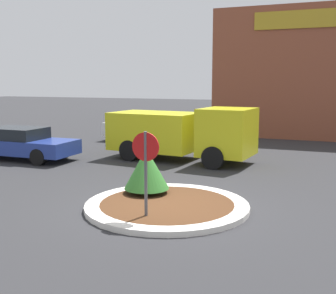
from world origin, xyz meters
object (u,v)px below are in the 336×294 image
object	(u,v)px
utility_truck	(181,132)
parked_sedan_white	(138,124)
parked_sedan_blue	(21,143)
stop_sign	(146,161)

from	to	relation	value
utility_truck	parked_sedan_white	bearing A→B (deg)	134.60
parked_sedan_blue	parked_sedan_white	world-z (taller)	parked_sedan_white
stop_sign	utility_truck	size ratio (longest dim) A/B	0.35
stop_sign	parked_sedan_white	bearing A→B (deg)	116.63
stop_sign	parked_sedan_blue	size ratio (longest dim) A/B	0.45
parked_sedan_blue	parked_sedan_white	bearing A→B (deg)	79.49
utility_truck	parked_sedan_blue	size ratio (longest dim) A/B	1.31
parked_sedan_blue	parked_sedan_white	xyz separation A→B (m)	(1.35, 7.78, 0.09)
stop_sign	utility_truck	bearing A→B (deg)	104.14
stop_sign	parked_sedan_white	world-z (taller)	stop_sign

